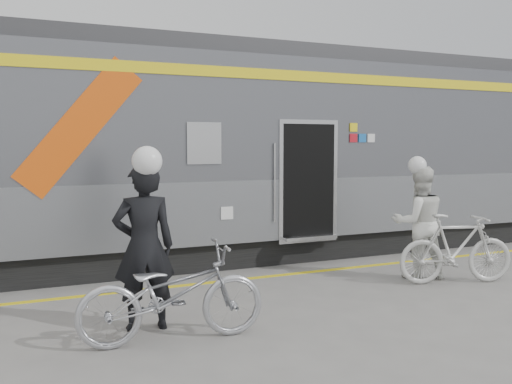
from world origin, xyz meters
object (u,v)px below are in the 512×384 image
man (144,247)px  bicycle_left (172,294)px  bicycle_right (456,249)px  woman (419,222)px

man → bicycle_left: man is taller
bicycle_right → woman: bearing=44.8°
man → bicycle_right: size_ratio=1.07×
bicycle_left → bicycle_right: bicycle_right is taller
bicycle_left → bicycle_right: size_ratio=1.12×
bicycle_left → bicycle_right: bearing=-77.5°
man → bicycle_right: bearing=-174.0°
man → woman: man is taller
bicycle_right → man: bearing=108.2°
woman → bicycle_right: 0.73m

